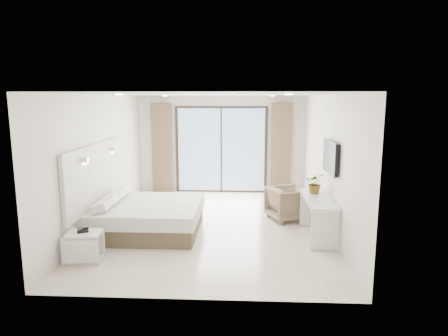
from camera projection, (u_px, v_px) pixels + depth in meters
The scene contains 8 objects.
ground at pixel (213, 226), 8.32m from camera, with size 6.20×6.20×0.00m, color beige.
room_shell at pixel (206, 146), 8.74m from camera, with size 4.62×6.22×2.72m.
bed at pixel (147, 217), 7.91m from camera, with size 2.06×1.96×0.71m.
nightstand at pixel (85, 247), 6.46m from camera, with size 0.58×0.49×0.49m.
phone at pixel (83, 230), 6.43m from camera, with size 0.17×0.13×0.06m, color black.
console_desk at pixel (318, 209), 7.55m from camera, with size 0.49×1.57×0.77m.
plant at pixel (315, 185), 7.84m from camera, with size 0.38×0.42×0.33m, color #33662D.
armchair at pixel (288, 202), 8.69m from camera, with size 0.77×0.72×0.79m, color #876E58.
Camera 1 is at (0.63, -7.96, 2.62)m, focal length 32.00 mm.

